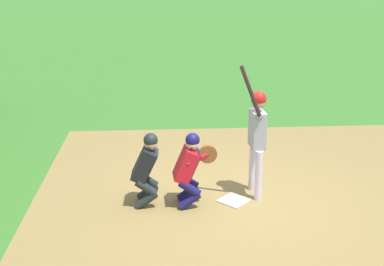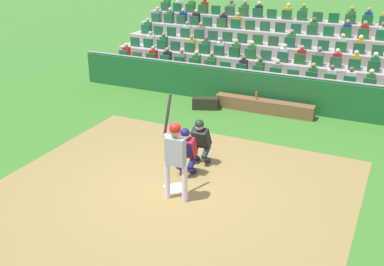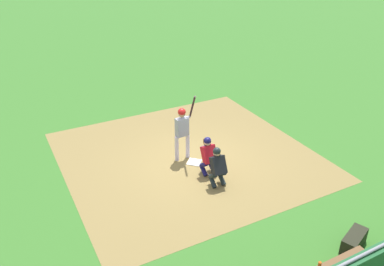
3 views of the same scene
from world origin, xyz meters
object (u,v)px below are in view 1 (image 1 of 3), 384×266
at_px(home_plate_marker, 234,200).
at_px(home_plate_umpire, 147,166).
at_px(catcher_crouching, 190,165).
at_px(batter_at_plate, 257,131).

bearing_deg(home_plate_marker, home_plate_umpire, -90.39).
bearing_deg(home_plate_umpire, home_plate_marker, 89.61).
bearing_deg(catcher_crouching, home_plate_marker, 95.78).
bearing_deg(batter_at_plate, home_plate_marker, -59.95).
distance_m(home_plate_marker, catcher_crouching, 1.04).
bearing_deg(catcher_crouching, batter_at_plate, 104.85).
distance_m(home_plate_marker, home_plate_umpire, 1.63).
xyz_separation_m(catcher_crouching, home_plate_umpire, (-0.09, -0.71, -0.02)).
height_order(catcher_crouching, home_plate_umpire, catcher_crouching).
relative_size(home_plate_marker, catcher_crouching, 0.34).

